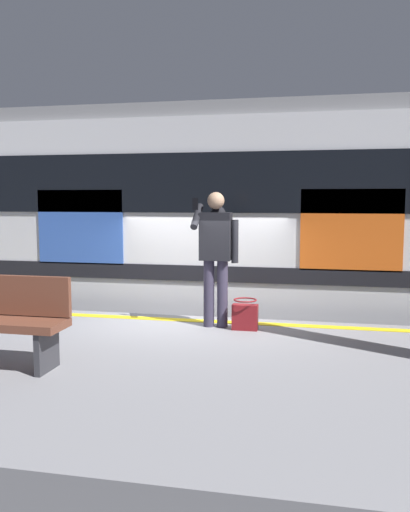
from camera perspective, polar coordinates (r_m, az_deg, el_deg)
The scene contains 8 objects.
ground_plane at distance 7.99m, azimuth -0.97°, elevation -14.18°, with size 23.85×23.85×0.00m, color #3D3D3F.
platform at distance 5.78m, azimuth -6.13°, elevation -16.49°, with size 13.71×4.47×1.10m, color gray.
safety_line at distance 7.39m, azimuth -1.51°, elevation -6.89°, with size 13.43×0.16×0.01m, color yellow.
track_rail_near at distance 9.10m, azimuth 0.79°, elevation -11.07°, with size 17.82×0.08×0.16m, color slate.
track_rail_far at distance 10.46m, azimuth 2.33°, elevation -8.79°, with size 17.82×0.08×0.16m, color slate.
train_carriage at distance 9.39m, azimuth 2.05°, elevation 4.96°, with size 11.90×2.74×4.09m.
passenger at distance 6.90m, azimuth 1.19°, elevation 0.89°, with size 0.57×0.55×1.76m.
handbag at distance 6.87m, azimuth 4.30°, elevation -6.35°, with size 0.33×0.30×0.40m.
Camera 1 is at (-1.67, 7.30, 2.77)m, focal length 37.44 mm.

